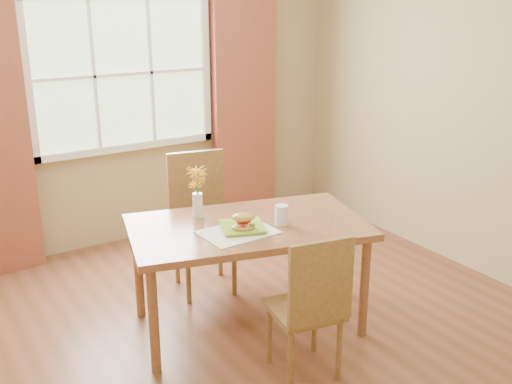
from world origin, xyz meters
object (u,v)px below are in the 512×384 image
object	(u,v)px
chair_far	(200,215)
flower_vase	(197,186)
croissant_sandwich	(244,222)
water_glass	(281,215)
chair_near	(311,302)
dining_table	(248,235)

from	to	relation	value
chair_far	flower_vase	world-z (taller)	flower_vase
croissant_sandwich	water_glass	world-z (taller)	croissant_sandwich
chair_near	chair_far	xyz separation A→B (m)	(0.03, 1.41, 0.07)
croissant_sandwich	chair_far	bearing A→B (deg)	105.59
chair_near	flower_vase	xyz separation A→B (m)	(-0.20, 0.98, 0.45)
dining_table	water_glass	xyz separation A→B (m)	(0.18, -0.12, 0.14)
chair_near	croissant_sandwich	bearing A→B (deg)	109.15
dining_table	chair_near	distance (m)	0.72
flower_vase	chair_near	bearing A→B (deg)	-78.39
chair_far	croissant_sandwich	size ratio (longest dim) A/B	5.78
chair_near	water_glass	xyz separation A→B (m)	(0.19, 0.57, 0.30)
water_glass	flower_vase	distance (m)	0.58
chair_near	flower_vase	world-z (taller)	flower_vase
chair_near	water_glass	bearing A→B (deg)	82.10
chair_far	water_glass	world-z (taller)	chair_far
chair_far	croissant_sandwich	world-z (taller)	chair_far
dining_table	chair_far	bearing A→B (deg)	103.28
flower_vase	croissant_sandwich	bearing A→B (deg)	-73.99
chair_near	flower_vase	bearing A→B (deg)	112.22
croissant_sandwich	water_glass	xyz separation A→B (m)	(0.28, -0.01, -0.01)
chair_far	chair_near	bearing A→B (deg)	-79.42
dining_table	croissant_sandwich	xyz separation A→B (m)	(-0.10, -0.12, 0.15)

